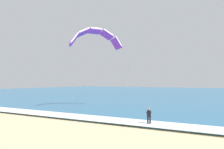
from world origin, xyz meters
name	(u,v)px	position (x,y,z in m)	size (l,w,h in m)	color
surf_foam	(207,129)	(0.00, 15.71, 0.22)	(200.00, 2.99, 0.04)	white
surfboard	(149,126)	(-4.89, 15.52, 0.03)	(0.96, 1.46, 0.09)	#E04C38
kitesurfer	(149,116)	(-4.90, 15.54, 0.94)	(0.65, 0.65, 1.69)	black
kite_primary	(96,36)	(-15.81, 23.40, 10.75)	(13.82, 11.01, 10.76)	purple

